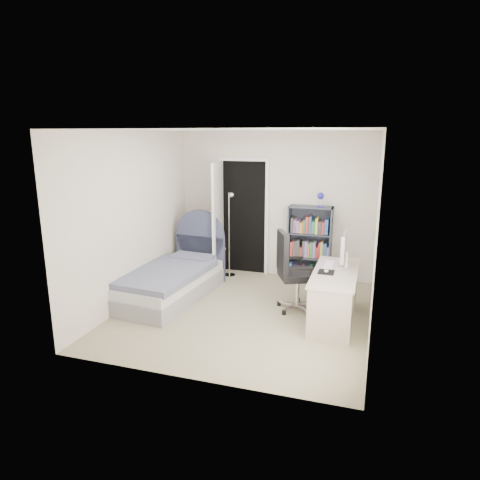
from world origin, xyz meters
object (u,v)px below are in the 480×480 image
(bed, at_px, (174,279))
(nightstand, at_px, (212,255))
(office_chair, at_px, (292,268))
(desk, at_px, (334,294))
(bookcase, at_px, (310,247))
(floor_lamp, at_px, (230,243))

(bed, distance_m, nightstand, 1.23)
(office_chair, bearing_deg, desk, -17.10)
(bed, relative_size, desk, 1.45)
(bookcase, height_order, office_chair, bookcase)
(bed, xyz_separation_m, desk, (2.45, -0.16, 0.10))
(floor_lamp, xyz_separation_m, bookcase, (1.36, 0.21, -0.02))
(nightstand, bearing_deg, floor_lamp, -5.40)
(bookcase, relative_size, desk, 1.08)
(bed, height_order, floor_lamp, floor_lamp)
(nightstand, bearing_deg, desk, -31.12)
(bed, bearing_deg, desk, -3.78)
(nightstand, distance_m, floor_lamp, 0.43)
(nightstand, height_order, floor_lamp, floor_lamp)
(floor_lamp, relative_size, office_chair, 1.31)
(nightstand, xyz_separation_m, floor_lamp, (0.35, -0.03, 0.26))
(bed, height_order, bookcase, bookcase)
(nightstand, relative_size, office_chair, 0.48)
(office_chair, bearing_deg, floor_lamp, 138.72)
(nightstand, height_order, office_chair, office_chair)
(nightstand, bearing_deg, office_chair, -35.53)
(office_chair, bearing_deg, bed, -179.12)
(desk, distance_m, office_chair, 0.69)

